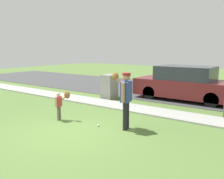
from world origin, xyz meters
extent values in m
plane|color=#567538|center=(0.00, 3.50, 0.00)|extent=(48.00, 48.00, 0.00)
cube|color=#A3A39E|center=(0.00, 3.60, 0.03)|extent=(36.00, 1.20, 0.06)
cube|color=#424244|center=(0.00, 8.60, 0.01)|extent=(36.00, 6.80, 0.02)
cylinder|color=black|center=(1.20, 1.15, 0.44)|extent=(0.14, 0.14, 0.87)
cylinder|color=black|center=(1.16, 1.31, 0.44)|extent=(0.14, 0.14, 0.87)
cube|color=#33478C|center=(1.18, 1.23, 1.18)|extent=(0.32, 0.46, 0.62)
sphere|color=#A87A5B|center=(1.18, 1.23, 1.62)|extent=(0.24, 0.24, 0.24)
cylinder|color=maroon|center=(1.18, 1.23, 1.71)|extent=(0.25, 0.25, 0.07)
cylinder|color=#A87A5B|center=(1.24, 0.98, 1.20)|extent=(0.10, 0.10, 0.58)
cylinder|color=#A87A5B|center=(0.87, 1.43, 1.40)|extent=(0.54, 0.22, 0.42)
ellipsoid|color=brown|center=(0.67, 1.38, 1.59)|extent=(0.25, 0.18, 0.26)
cylinder|color=#6B6656|center=(-1.25, 0.73, 0.24)|extent=(0.08, 0.08, 0.49)
cylinder|color=#6B6656|center=(-1.22, 0.64, 0.24)|extent=(0.08, 0.08, 0.49)
cube|color=#B73838|center=(-1.24, 0.69, 0.66)|extent=(0.18, 0.26, 0.34)
sphere|color=tan|center=(-1.24, 0.69, 0.91)|extent=(0.13, 0.13, 0.13)
cylinder|color=tan|center=(-1.12, 0.86, 0.78)|extent=(0.30, 0.12, 0.23)
ellipsoid|color=brown|center=(-1.01, 0.89, 0.89)|extent=(0.25, 0.18, 0.26)
cylinder|color=tan|center=(-1.20, 0.55, 0.67)|extent=(0.06, 0.06, 0.32)
sphere|color=white|center=(0.31, 0.94, 0.04)|extent=(0.07, 0.07, 0.07)
cube|color=gray|center=(-2.10, 4.77, 0.59)|extent=(0.61, 0.70, 1.19)
cube|color=maroon|center=(1.11, 6.55, 0.60)|extent=(4.70, 1.90, 0.80)
cube|color=#2D333D|center=(1.11, 6.55, 1.32)|extent=(2.59, 1.75, 0.65)
cylinder|color=black|center=(2.57, 7.39, 0.34)|extent=(0.64, 0.22, 0.64)
cylinder|color=black|center=(2.57, 5.71, 0.34)|extent=(0.64, 0.22, 0.64)
cylinder|color=black|center=(-0.34, 7.39, 0.34)|extent=(0.64, 0.22, 0.64)
cylinder|color=black|center=(-0.34, 5.71, 0.34)|extent=(0.64, 0.22, 0.64)
camera|label=1|loc=(5.06, -4.83, 2.45)|focal=38.93mm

